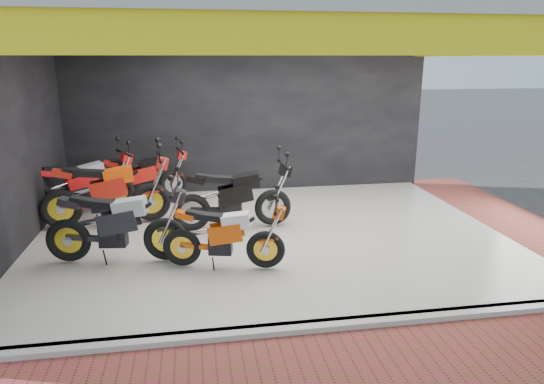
# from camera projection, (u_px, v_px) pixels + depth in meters

# --- Properties ---
(ground) EXTENTS (80.00, 80.00, 0.00)m
(ground) POSITION_uv_depth(u_px,v_px,m) (293.00, 291.00, 6.61)
(ground) COLOR #2D2D30
(ground) RESTS_ON ground
(showroom_floor) EXTENTS (8.00, 6.00, 0.10)m
(showroom_floor) POSITION_uv_depth(u_px,v_px,m) (270.00, 236.00, 8.50)
(showroom_floor) COLOR silver
(showroom_floor) RESTS_ON ground
(showroom_ceiling) EXTENTS (8.40, 6.40, 0.20)m
(showroom_ceiling) POSITION_uv_depth(u_px,v_px,m) (270.00, 23.00, 7.55)
(showroom_ceiling) COLOR beige
(showroom_ceiling) RESTS_ON corner_column
(back_wall) EXTENTS (8.20, 0.20, 3.50)m
(back_wall) POSITION_uv_depth(u_px,v_px,m) (248.00, 118.00, 10.99)
(back_wall) COLOR black
(back_wall) RESTS_ON ground
(left_wall) EXTENTS (0.20, 6.20, 3.50)m
(left_wall) POSITION_uv_depth(u_px,v_px,m) (5.00, 148.00, 7.40)
(left_wall) COLOR black
(left_wall) RESTS_ON ground
(header_beam_front) EXTENTS (8.40, 0.30, 0.40)m
(header_beam_front) POSITION_uv_depth(u_px,v_px,m) (318.00, 34.00, 4.78)
(header_beam_front) COLOR yellow
(header_beam_front) RESTS_ON corner_column
(header_beam_right) EXTENTS (0.30, 6.40, 0.40)m
(header_beam_right) POSITION_uv_depth(u_px,v_px,m) (501.00, 44.00, 8.25)
(header_beam_right) COLOR yellow
(header_beam_right) RESTS_ON corner_column
(floor_kerb) EXTENTS (8.00, 0.20, 0.10)m
(floor_kerb) POSITION_uv_depth(u_px,v_px,m) (311.00, 328.00, 5.63)
(floor_kerb) COLOR silver
(floor_kerb) RESTS_ON ground
(paver_front) EXTENTS (9.00, 1.40, 0.03)m
(paver_front) POSITION_uv_depth(u_px,v_px,m) (329.00, 372.00, 4.90)
(paver_front) COLOR maroon
(paver_front) RESTS_ON ground
(paver_right) EXTENTS (1.40, 7.00, 0.03)m
(paver_right) POSITION_uv_depth(u_px,v_px,m) (517.00, 223.00, 9.26)
(paver_right) COLOR maroon
(paver_right) RESTS_ON ground
(moto_hero) EXTENTS (2.00, 1.10, 1.15)m
(moto_hero) POSITION_uv_depth(u_px,v_px,m) (265.00, 232.00, 6.92)
(moto_hero) COLOR #E04C09
(moto_hero) RESTS_ON showroom_floor
(moto_row_a) EXTENTS (2.30, 1.10, 1.35)m
(moto_row_a) POSITION_uv_depth(u_px,v_px,m) (164.00, 219.00, 7.17)
(moto_row_a) COLOR black
(moto_row_a) RESTS_ON showroom_floor
(moto_row_b) EXTENTS (2.28, 0.94, 1.37)m
(moto_row_b) POSITION_uv_depth(u_px,v_px,m) (273.00, 190.00, 8.69)
(moto_row_b) COLOR black
(moto_row_b) RESTS_ON showroom_floor
(moto_row_c) EXTENTS (2.49, 1.14, 1.47)m
(moto_row_c) POSITION_uv_depth(u_px,v_px,m) (150.00, 184.00, 8.91)
(moto_row_c) COLOR red
(moto_row_c) RESTS_ON showroom_floor
(moto_row_d) EXTENTS (2.18, 1.17, 1.27)m
(moto_row_d) POSITION_uv_depth(u_px,v_px,m) (173.00, 170.00, 10.42)
(moto_row_d) COLOR red
(moto_row_d) RESTS_ON showroom_floor
(moto_row_e) EXTENTS (2.37, 1.75, 1.36)m
(moto_row_e) POSITION_uv_depth(u_px,v_px,m) (117.00, 176.00, 9.70)
(moto_row_e) COLOR red
(moto_row_e) RESTS_ON showroom_floor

